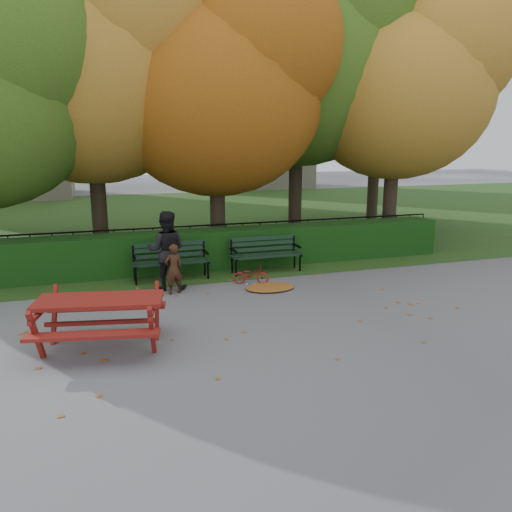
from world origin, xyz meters
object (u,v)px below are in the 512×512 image
object	(u,v)px
tree_d	(312,52)
tree_e	(411,80)
bench_left	(170,258)
adult	(166,250)
tree_g	(389,86)
picnic_table	(100,310)
child	(174,269)
bicycle	(251,275)
tree_b	(103,59)
bench_right	(265,251)
tree_c	(229,83)

from	to	relation	value
tree_d	tree_e	xyz separation A→B (m)	(2.64, -1.46, -0.90)
tree_e	bench_left	xyz separation A→B (m)	(-7.82, -2.07, -4.56)
adult	tree_d	bearing A→B (deg)	-125.19
tree_g	picnic_table	size ratio (longest dim) A/B	3.88
tree_g	child	bearing A→B (deg)	-143.29
child	bicycle	world-z (taller)	child
bench_left	child	bearing A→B (deg)	-95.67
bench_left	child	xyz separation A→B (m)	(-0.12, -1.21, 0.03)
child	bicycle	distance (m)	1.86
tree_d	tree_g	xyz separation A→B (m)	(4.46, 2.53, -0.61)
bicycle	tree_b	bearing A→B (deg)	55.61
picnic_table	adult	size ratio (longest dim) A/B	1.25
tree_g	bench_right	bearing A→B (deg)	-140.05
tree_c	tree_e	world-z (taller)	tree_e
tree_b	tree_d	bearing A→B (deg)	4.38
tree_d	bench_left	distance (m)	8.31
tree_b	tree_e	world-z (taller)	tree_b
bench_left	tree_c	bearing A→B (deg)	46.64
bench_left	adult	world-z (taller)	adult
tree_c	tree_g	bearing A→B (deg)	26.87
tree_c	child	distance (m)	5.95
tree_g	picnic_table	distance (m)	15.76
tree_c	bench_right	size ratio (longest dim) A/B	4.44
tree_c	bench_left	bearing A→B (deg)	-133.36
tree_d	child	xyz separation A→B (m)	(-5.30, -4.74, -5.43)
tree_g	bench_left	world-z (taller)	tree_g
bench_right	tree_e	bearing A→B (deg)	20.87
tree_d	tree_g	distance (m)	5.16
tree_d	tree_g	bearing A→B (deg)	29.61
bench_right	child	world-z (taller)	child
tree_d	bench_left	size ratio (longest dim) A/B	5.32
tree_c	child	bearing A→B (deg)	-122.98
tree_d	bench_left	world-z (taller)	tree_d
picnic_table	child	xyz separation A→B (m)	(1.57, 2.60, -0.09)
tree_d	tree_g	world-z (taller)	tree_d
tree_b	tree_g	distance (m)	11.19
tree_g	bicycle	distance (m)	11.81
bench_left	child	distance (m)	1.22
tree_e	bicycle	distance (m)	8.41
bench_left	adult	distance (m)	0.90
bicycle	bench_right	bearing A→B (deg)	-14.06
tree_d	tree_e	bearing A→B (deg)	-28.91
adult	bench_right	bearing A→B (deg)	-146.89
tree_b	child	xyz separation A→B (m)	(1.02, -4.26, -4.85)
tree_c	bicycle	world-z (taller)	tree_c
tree_g	bench_left	xyz separation A→B (m)	(-9.63, -6.06, -4.85)
tree_b	picnic_table	xyz separation A→B (m)	(-0.55, -6.86, -4.76)
tree_b	picnic_table	size ratio (longest dim) A/B	3.98
tree_e	picnic_table	size ratio (longest dim) A/B	3.70
picnic_table	adult	world-z (taller)	adult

